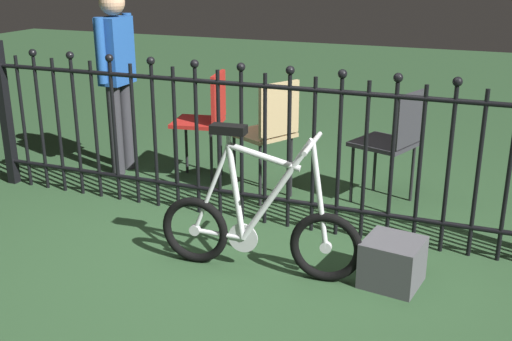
{
  "coord_description": "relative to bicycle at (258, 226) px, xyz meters",
  "views": [
    {
      "loc": [
        1.4,
        -3.05,
        1.76
      ],
      "look_at": [
        0.09,
        0.2,
        0.55
      ],
      "focal_mm": 43.81,
      "sensor_mm": 36.0,
      "label": 1
    }
  ],
  "objects": [
    {
      "name": "bicycle",
      "position": [
        0.0,
        0.0,
        0.0
      ],
      "size": [
        1.21,
        0.4,
        0.87
      ],
      "color": "black",
      "rests_on": "ground"
    },
    {
      "name": "chair_tan",
      "position": [
        -0.35,
        1.11,
        0.27
      ],
      "size": [
        0.52,
        0.52,
        0.91
      ],
      "color": "black",
      "rests_on": "ground"
    },
    {
      "name": "display_crate",
      "position": [
        0.76,
        0.14,
        -0.15
      ],
      "size": [
        0.35,
        0.35,
        0.27
      ],
      "primitive_type": "cube",
      "rotation": [
        0.0,
        0.0,
        -0.15
      ],
      "color": "#4C4C51",
      "rests_on": "ground"
    },
    {
      "name": "chair_red",
      "position": [
        -0.96,
        1.31,
        0.27
      ],
      "size": [
        0.44,
        0.44,
        0.9
      ],
      "color": "black",
      "rests_on": "ground"
    },
    {
      "name": "person_visitor",
      "position": [
        -1.75,
        1.25,
        0.61
      ],
      "size": [
        0.21,
        0.48,
        1.52
      ],
      "color": "#2D2D33",
      "rests_on": "ground"
    },
    {
      "name": "iron_fence",
      "position": [
        -0.25,
        0.67,
        0.29
      ],
      "size": [
        4.53,
        0.07,
        1.15
      ],
      "color": "black",
      "rests_on": "ground"
    },
    {
      "name": "ground_plane",
      "position": [
        -0.19,
        -0.01,
        -0.29
      ],
      "size": [
        20.0,
        20.0,
        0.0
      ],
      "primitive_type": "plane",
      "color": "#294929"
    },
    {
      "name": "chair_charcoal",
      "position": [
        0.53,
        1.34,
        0.24
      ],
      "size": [
        0.52,
        0.52,
        0.86
      ],
      "color": "black",
      "rests_on": "ground"
    }
  ]
}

